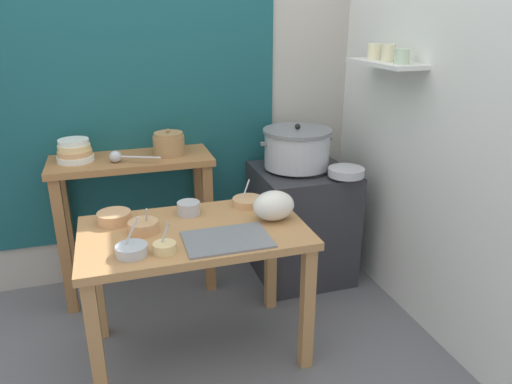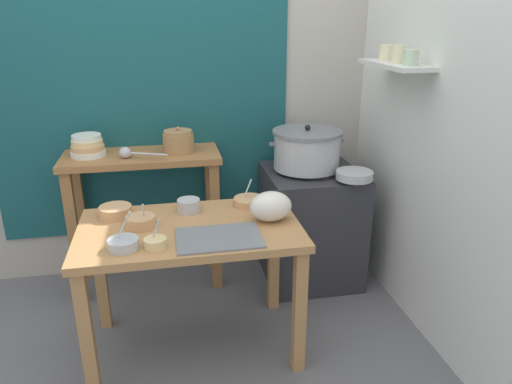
{
  "view_description": "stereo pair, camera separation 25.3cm",
  "coord_description": "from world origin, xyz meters",
  "px_view_note": "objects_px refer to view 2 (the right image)",
  "views": [
    {
      "loc": [
        -0.26,
        -2.02,
        1.71
      ],
      "look_at": [
        0.44,
        0.25,
        0.82
      ],
      "focal_mm": 33.29,
      "sensor_mm": 36.0,
      "label": 1
    },
    {
      "loc": [
        -0.02,
        -2.08,
        1.71
      ],
      "look_at": [
        0.44,
        0.25,
        0.82
      ],
      "focal_mm": 33.29,
      "sensor_mm": 36.0,
      "label": 2
    }
  ],
  "objects_px": {
    "back_shelf_table": "(144,188)",
    "steamer_pot": "(307,149)",
    "stove_block": "(310,225)",
    "prep_bowl_5": "(249,201)",
    "wide_pan": "(354,175)",
    "serving_tray": "(219,238)",
    "plastic_bag": "(271,206)",
    "prep_bowl_0": "(189,205)",
    "bowl_stack_enamel": "(88,146)",
    "ladle": "(127,153)",
    "prep_table": "(191,246)",
    "clay_pot": "(179,142)",
    "prep_bowl_1": "(155,242)",
    "prep_bowl_4": "(123,243)",
    "prep_bowl_2": "(116,211)",
    "prep_bowl_3": "(141,221)"
  },
  "relations": [
    {
      "from": "prep_bowl_2",
      "to": "prep_bowl_4",
      "type": "relative_size",
      "value": 0.99
    },
    {
      "from": "back_shelf_table",
      "to": "steamer_pot",
      "type": "distance_m",
      "value": 1.06
    },
    {
      "from": "steamer_pot",
      "to": "wide_pan",
      "type": "distance_m",
      "value": 0.36
    },
    {
      "from": "ladle",
      "to": "prep_bowl_4",
      "type": "relative_size",
      "value": 1.69
    },
    {
      "from": "steamer_pot",
      "to": "bowl_stack_enamel",
      "type": "distance_m",
      "value": 1.35
    },
    {
      "from": "prep_bowl_1",
      "to": "stove_block",
      "type": "bearing_deg",
      "value": 39.09
    },
    {
      "from": "bowl_stack_enamel",
      "to": "prep_bowl_2",
      "type": "relative_size",
      "value": 1.25
    },
    {
      "from": "ladle",
      "to": "plastic_bag",
      "type": "distance_m",
      "value": 1.0
    },
    {
      "from": "clay_pot",
      "to": "prep_bowl_1",
      "type": "distance_m",
      "value": 0.98
    },
    {
      "from": "prep_bowl_0",
      "to": "prep_bowl_2",
      "type": "height_order",
      "value": "prep_bowl_0"
    },
    {
      "from": "stove_block",
      "to": "prep_bowl_1",
      "type": "bearing_deg",
      "value": -140.91
    },
    {
      "from": "serving_tray",
      "to": "prep_bowl_4",
      "type": "relative_size",
      "value": 2.37
    },
    {
      "from": "ladle",
      "to": "prep_bowl_0",
      "type": "height_order",
      "value": "ladle"
    },
    {
      "from": "serving_tray",
      "to": "prep_bowl_1",
      "type": "distance_m",
      "value": 0.3
    },
    {
      "from": "wide_pan",
      "to": "prep_bowl_4",
      "type": "xyz_separation_m",
      "value": [
        -1.32,
        -0.55,
        -0.06
      ]
    },
    {
      "from": "stove_block",
      "to": "wide_pan",
      "type": "xyz_separation_m",
      "value": [
        0.18,
        -0.24,
        0.42
      ]
    },
    {
      "from": "back_shelf_table",
      "to": "stove_block",
      "type": "bearing_deg",
      "value": -6.92
    },
    {
      "from": "bowl_stack_enamel",
      "to": "serving_tray",
      "type": "height_order",
      "value": "bowl_stack_enamel"
    },
    {
      "from": "wide_pan",
      "to": "stove_block",
      "type": "bearing_deg",
      "value": 126.88
    },
    {
      "from": "prep_bowl_0",
      "to": "prep_bowl_4",
      "type": "height_order",
      "value": "prep_bowl_4"
    },
    {
      "from": "clay_pot",
      "to": "serving_tray",
      "type": "bearing_deg",
      "value": -81.43
    },
    {
      "from": "serving_tray",
      "to": "bowl_stack_enamel",
      "type": "bearing_deg",
      "value": 126.36
    },
    {
      "from": "prep_table",
      "to": "steamer_pot",
      "type": "height_order",
      "value": "steamer_pot"
    },
    {
      "from": "prep_bowl_2",
      "to": "prep_bowl_4",
      "type": "xyz_separation_m",
      "value": [
        0.06,
        -0.38,
        -0.0
      ]
    },
    {
      "from": "clay_pot",
      "to": "serving_tray",
      "type": "xyz_separation_m",
      "value": [
        0.14,
        -0.9,
        -0.24
      ]
    },
    {
      "from": "serving_tray",
      "to": "plastic_bag",
      "type": "distance_m",
      "value": 0.34
    },
    {
      "from": "ladle",
      "to": "serving_tray",
      "type": "bearing_deg",
      "value": -61.73
    },
    {
      "from": "steamer_pot",
      "to": "plastic_bag",
      "type": "height_order",
      "value": "steamer_pot"
    },
    {
      "from": "prep_bowl_0",
      "to": "prep_bowl_3",
      "type": "distance_m",
      "value": 0.29
    },
    {
      "from": "back_shelf_table",
      "to": "wide_pan",
      "type": "relative_size",
      "value": 4.31
    },
    {
      "from": "wide_pan",
      "to": "back_shelf_table",
      "type": "bearing_deg",
      "value": 163.43
    },
    {
      "from": "prep_table",
      "to": "bowl_stack_enamel",
      "type": "relative_size",
      "value": 5.24
    },
    {
      "from": "clay_pot",
      "to": "prep_bowl_0",
      "type": "distance_m",
      "value": 0.58
    },
    {
      "from": "prep_bowl_5",
      "to": "prep_bowl_0",
      "type": "bearing_deg",
      "value": -174.86
    },
    {
      "from": "prep_table",
      "to": "wide_pan",
      "type": "relative_size",
      "value": 4.94
    },
    {
      "from": "clay_pot",
      "to": "stove_block",
      "type": "bearing_deg",
      "value": -8.8
    },
    {
      "from": "clay_pot",
      "to": "prep_bowl_2",
      "type": "height_order",
      "value": "clay_pot"
    },
    {
      "from": "back_shelf_table",
      "to": "stove_block",
      "type": "xyz_separation_m",
      "value": [
        1.07,
        -0.13,
        -0.3
      ]
    },
    {
      "from": "ladle",
      "to": "prep_bowl_3",
      "type": "distance_m",
      "value": 0.65
    },
    {
      "from": "back_shelf_table",
      "to": "prep_bowl_5",
      "type": "distance_m",
      "value": 0.78
    },
    {
      "from": "stove_block",
      "to": "steamer_pot",
      "type": "distance_m",
      "value": 0.52
    },
    {
      "from": "steamer_pot",
      "to": "prep_bowl_0",
      "type": "height_order",
      "value": "steamer_pot"
    },
    {
      "from": "stove_block",
      "to": "prep_bowl_4",
      "type": "bearing_deg",
      "value": -145.14
    },
    {
      "from": "prep_bowl_0",
      "to": "prep_bowl_1",
      "type": "distance_m",
      "value": 0.43
    },
    {
      "from": "back_shelf_table",
      "to": "steamer_pot",
      "type": "relative_size",
      "value": 1.96
    },
    {
      "from": "back_shelf_table",
      "to": "prep_bowl_1",
      "type": "height_order",
      "value": "back_shelf_table"
    },
    {
      "from": "plastic_bag",
      "to": "wide_pan",
      "type": "distance_m",
      "value": 0.7
    },
    {
      "from": "prep_bowl_1",
      "to": "prep_bowl_4",
      "type": "distance_m",
      "value": 0.14
    },
    {
      "from": "bowl_stack_enamel",
      "to": "prep_bowl_0",
      "type": "xyz_separation_m",
      "value": [
        0.56,
        -0.56,
        -0.2
      ]
    },
    {
      "from": "prep_bowl_5",
      "to": "wide_pan",
      "type": "bearing_deg",
      "value": 11.76
    }
  ]
}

